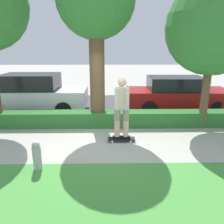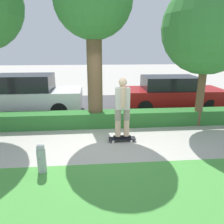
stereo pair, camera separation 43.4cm
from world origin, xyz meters
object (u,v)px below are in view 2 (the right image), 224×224
Objects in this scene: skateboard at (122,139)px; skater_person at (122,107)px; tree_far at (208,28)px; parked_car_front at (27,94)px; tree_mid at (93,3)px; parked_car_middle at (171,92)px; fire_hydrant at (41,158)px.

skater_person is (-0.00, -0.00, 0.95)m from skateboard.
tree_far is 1.09× the size of parked_car_front.
tree_mid is 4.94m from parked_car_middle.
skateboard is 0.95m from skater_person.
tree_far is at bearing 22.03° from skateboard.
tree_mid is 1.13× the size of tree_far.
tree_far is at bearing -4.52° from tree_mid.
parked_car_front is at bearing -177.14° from parked_car_middle.
skateboard is at bearing 37.34° from fire_hydrant.
skater_person reaches higher than fire_hydrant.
parked_car_middle is at bearing 51.76° from skateboard.
tree_far is 1.06× the size of parked_car_middle.
parked_car_front is 6.29× the size of fire_hydrant.
skateboard is 4.17m from tree_mid.
skateboard is at bearing 26.57° from skater_person.
fire_hydrant is at bearing -112.65° from tree_mid.
parked_car_front is (-3.46, 3.09, -0.21)m from skater_person.
skateboard is 0.17× the size of tree_far.
skater_person is 2.57× the size of fire_hydrant.
parked_car_middle is at bearing 29.05° from tree_mid.
skater_person reaches higher than parked_car_front.
parked_car_middle is (6.03, 0.16, -0.07)m from parked_car_front.
tree_mid is at bearing 117.44° from skater_person.
tree_far is (3.56, -0.28, -0.73)m from tree_mid.
fire_hydrant is (-1.95, -1.49, 0.27)m from skateboard.
tree_mid is at bearing 175.48° from tree_far.
skater_person is at bearing -62.56° from tree_mid.
tree_far is 3.24m from parked_car_middle.
tree_mid is (-0.74, 1.42, 3.85)m from skateboard.
skateboard is at bearing -62.56° from tree_mid.
parked_car_middle is at bearing 46.41° from fire_hydrant.
skater_person is 0.40× the size of parked_car_middle.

